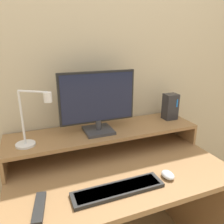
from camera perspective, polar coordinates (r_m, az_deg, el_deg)
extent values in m
cube|color=beige|center=(1.50, -4.52, 10.59)|extent=(6.00, 0.05, 2.50)
cube|color=olive|center=(1.32, 1.44, -14.39)|extent=(1.23, 0.74, 0.03)
cube|color=olive|center=(1.82, 20.13, -19.81)|extent=(0.03, 0.74, 0.72)
cube|color=olive|center=(1.39, -26.32, -10.92)|extent=(0.02, 0.32, 0.12)
cube|color=olive|center=(1.73, 17.41, -4.10)|extent=(0.02, 0.32, 0.12)
cube|color=olive|center=(1.42, -1.82, -5.06)|extent=(1.23, 0.32, 0.02)
cube|color=#38383D|center=(1.39, -3.57, -4.81)|extent=(0.17, 0.17, 0.02)
cylinder|color=#38383D|center=(1.37, -3.61, -3.28)|extent=(0.04, 0.04, 0.06)
cube|color=black|center=(1.32, -3.82, 3.88)|extent=(0.47, 0.02, 0.31)
cube|color=#191E38|center=(1.31, -3.67, 3.77)|extent=(0.45, 0.01, 0.29)
cylinder|color=silver|center=(1.31, -21.65, -7.86)|extent=(0.11, 0.11, 0.01)
cylinder|color=silver|center=(1.25, -22.47, -1.50)|extent=(0.01, 0.01, 0.30)
cylinder|color=silver|center=(1.17, -20.06, 5.03)|extent=(0.14, 0.10, 0.01)
cylinder|color=silver|center=(1.13, -16.45, 3.73)|extent=(0.04, 0.04, 0.05)
cube|color=#28282D|center=(1.64, 14.97, 1.39)|extent=(0.09, 0.08, 0.19)
cube|color=#1972F2|center=(1.61, 16.65, 2.20)|extent=(0.01, 0.00, 0.06)
cube|color=#282828|center=(1.12, 1.65, -19.59)|extent=(0.46, 0.11, 0.02)
cube|color=black|center=(1.12, 1.65, -19.37)|extent=(0.42, 0.09, 0.01)
ellipsoid|color=silver|center=(1.24, 14.37, -15.63)|extent=(0.06, 0.08, 0.04)
cube|color=black|center=(1.08, -18.47, -22.54)|extent=(0.08, 0.19, 0.02)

